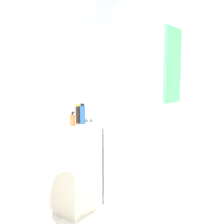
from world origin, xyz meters
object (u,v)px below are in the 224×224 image
at_px(sink, 28,177).
at_px(shampoo_bottle_tall_black, 78,114).
at_px(shampoo_bottle_blue, 83,114).
at_px(soap_dispenser, 72,120).

height_order(sink, shampoo_bottle_tall_black, shampoo_bottle_tall_black).
bearing_deg(shampoo_bottle_tall_black, sink, -165.08).
bearing_deg(shampoo_bottle_blue, sink, -169.76).
bearing_deg(sink, shampoo_bottle_tall_black, 14.92).
bearing_deg(soap_dispenser, shampoo_bottle_blue, -0.00).
bearing_deg(soap_dispenser, shampoo_bottle_tall_black, 23.98).
relative_size(shampoo_bottle_tall_black, shampoo_bottle_blue, 0.96).
xyz_separation_m(sink, shampoo_bottle_tall_black, (0.81, 0.22, 0.40)).
height_order(sink, soap_dispenser, soap_dispenser).
distance_m(sink, shampoo_bottle_tall_black, 0.93).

